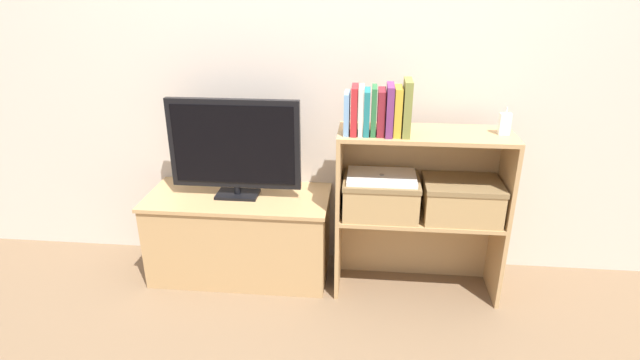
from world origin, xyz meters
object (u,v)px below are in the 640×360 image
book_skyblue (347,113)px  book_teal (367,112)px  tv_stand (241,235)px  book_olive (407,108)px  book_maroon (381,112)px  storage_basket_left (381,195)px  book_crimson (354,110)px  book_forest (374,111)px  laptop (382,177)px  storage_basket_right (462,198)px  book_ivory (361,110)px  book_plum (390,110)px  tv (234,146)px  baby_monitor (505,124)px  book_mustard (398,111)px

book_skyblue → book_teal: 0.09m
tv_stand → book_olive: 1.15m
book_maroon → storage_basket_left: book_maroon is taller
book_crimson → book_forest: 0.09m
tv_stand → laptop: laptop is taller
storage_basket_right → storage_basket_left: bearing=180.0°
book_ivory → book_skyblue: bearing=180.0°
storage_basket_left → book_olive: bearing=-19.5°
book_maroon → storage_basket_right: book_maroon is taller
storage_basket_left → storage_basket_right: 0.40m
book_crimson → book_plum: (0.16, 0.00, 0.00)m
tv_stand → laptop: size_ratio=2.88×
book_skyblue → book_olive: book_olive is taller
book_skyblue → book_ivory: book_ivory is taller
book_forest → book_maroon: size_ratio=1.06×
tv_stand → book_skyblue: book_skyblue is taller
book_skyblue → storage_basket_left: bearing=11.1°
book_skyblue → book_maroon: book_maroon is taller
tv_stand → tv: size_ratio=1.43×
book_crimson → book_olive: book_olive is taller
book_forest → storage_basket_right: size_ratio=0.59×
book_teal → book_maroon: 0.07m
book_teal → storage_basket_right: (0.48, 0.03, -0.43)m
book_forest → book_olive: bearing=0.0°
tv_stand → book_forest: size_ratio=4.36×
book_skyblue → storage_basket_left: 0.46m
book_forest → laptop: (0.05, 0.03, -0.34)m
book_skyblue → storage_basket_right: book_skyblue is taller
book_skyblue → baby_monitor: book_skyblue is taller
book_teal → storage_basket_left: bearing=22.3°
book_teal → book_forest: 0.03m
book_skyblue → laptop: book_skyblue is taller
book_crimson → laptop: (0.14, 0.03, -0.34)m
book_maroon → laptop: book_maroon is taller
tv → laptop: bearing=-5.4°
book_skyblue → tv_stand: bearing=169.4°
book_plum → book_forest: bearing=-180.0°
book_crimson → storage_basket_right: size_ratio=0.60×
tv_stand → book_maroon: size_ratio=4.62×
storage_basket_left → book_mustard: bearing=-31.4°
book_skyblue → book_mustard: bearing=-0.0°
book_plum → book_olive: 0.08m
book_plum → book_mustard: size_ratio=1.04×
book_olive → baby_monitor: bearing=6.2°
tv → book_skyblue: size_ratio=3.50×
book_teal → storage_basket_right: bearing=4.1°
tv_stand → book_skyblue: bearing=-10.6°
book_forest → baby_monitor: 0.61m
book_forest → baby_monitor: (0.61, 0.05, -0.06)m
book_teal → book_plum: (0.10, -0.00, 0.01)m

